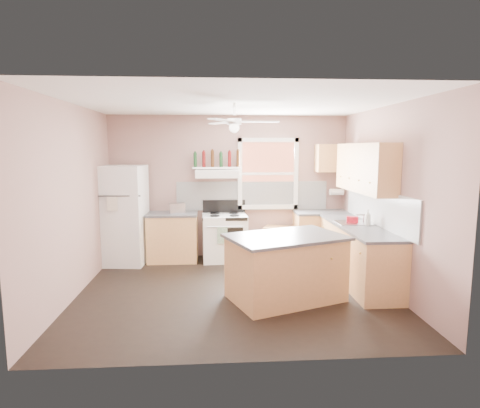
{
  "coord_description": "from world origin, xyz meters",
  "views": [
    {
      "loc": [
        -0.3,
        -5.66,
        2.08
      ],
      "look_at": [
        0.1,
        0.3,
        1.25
      ],
      "focal_mm": 30.0,
      "sensor_mm": 36.0,
      "label": 1
    }
  ],
  "objects": [
    {
      "name": "range_hood",
      "position": [
        -0.23,
        1.75,
        1.62
      ],
      "size": [
        0.78,
        0.5,
        0.14
      ],
      "primitive_type": "cube",
      "color": "white",
      "rests_on": "wall_back"
    },
    {
      "name": "wine_bottles",
      "position": [
        -0.22,
        1.87,
        1.88
      ],
      "size": [
        0.86,
        0.06,
        0.31
      ],
      "color": "#143819",
      "rests_on": "bottle_shelf"
    },
    {
      "name": "counter_right",
      "position": [
        1.94,
        0.3,
        0.88
      ],
      "size": [
        0.62,
        2.22,
        0.04
      ],
      "primitive_type": "cube",
      "color": "#404043",
      "rests_on": "base_cabinet_right"
    },
    {
      "name": "base_cabinet_right",
      "position": [
        1.95,
        0.3,
        0.43
      ],
      "size": [
        0.6,
        2.2,
        0.86
      ],
      "primitive_type": "cube",
      "color": "tan",
      "rests_on": "floor"
    },
    {
      "name": "paper_towel",
      "position": [
        2.07,
        1.86,
        1.25
      ],
      "size": [
        0.26,
        0.12,
        0.12
      ],
      "primitive_type": "cylinder",
      "rotation": [
        0.0,
        1.57,
        0.0
      ],
      "color": "white",
      "rests_on": "wall_back"
    },
    {
      "name": "refrigerator",
      "position": [
        -1.92,
        1.58,
        0.89
      ],
      "size": [
        0.82,
        0.8,
        1.78
      ],
      "primitive_type": "cube",
      "rotation": [
        0.0,
        0.0,
        -0.09
      ],
      "color": "white",
      "rests_on": "floor"
    },
    {
      "name": "floor",
      "position": [
        0.0,
        0.0,
        0.0
      ],
      "size": [
        4.5,
        4.5,
        0.0
      ],
      "primitive_type": "plane",
      "color": "black",
      "rests_on": "ground"
    },
    {
      "name": "upper_cabinet_right",
      "position": [
        2.08,
        0.5,
        1.78
      ],
      "size": [
        0.33,
        1.8,
        0.76
      ],
      "primitive_type": "cube",
      "color": "tan",
      "rests_on": "wall_right"
    },
    {
      "name": "cart",
      "position": [
        0.95,
        1.75,
        0.28
      ],
      "size": [
        0.67,
        0.57,
        0.56
      ],
      "primitive_type": "cube",
      "rotation": [
        0.0,
        0.0,
        -0.4
      ],
      "color": "tan",
      "rests_on": "floor"
    },
    {
      "name": "faucet",
      "position": [
        2.1,
        0.5,
        0.97
      ],
      "size": [
        0.03,
        0.03,
        0.14
      ],
      "primitive_type": "cylinder",
      "color": "silver",
      "rests_on": "sink"
    },
    {
      "name": "backsplash_back",
      "position": [
        0.45,
        1.99,
        1.18
      ],
      "size": [
        2.9,
        0.03,
        0.55
      ],
      "primitive_type": "cube",
      "color": "white",
      "rests_on": "wall_back"
    },
    {
      "name": "ceiling_fan_hub",
      "position": [
        0.0,
        0.0,
        2.45
      ],
      "size": [
        0.2,
        0.2,
        0.08
      ],
      "primitive_type": "cylinder",
      "color": "white",
      "rests_on": "ceiling"
    },
    {
      "name": "soap_bottle",
      "position": [
        2.06,
        0.25,
        1.03
      ],
      "size": [
        0.11,
        0.11,
        0.25
      ],
      "primitive_type": "imported",
      "rotation": [
        0.0,
        0.0,
        3.05
      ],
      "color": "silver",
      "rests_on": "counter_right"
    },
    {
      "name": "counter_left",
      "position": [
        -1.06,
        1.7,
        0.88
      ],
      "size": [
        0.92,
        0.62,
        0.04
      ],
      "primitive_type": "cube",
      "color": "#404043",
      "rests_on": "base_cabinet_left"
    },
    {
      "name": "window_frame",
      "position": [
        0.75,
        1.96,
        1.6
      ],
      "size": [
        1.16,
        0.07,
        1.36
      ],
      "primitive_type": "cube",
      "color": "white",
      "rests_on": "wall_back"
    },
    {
      "name": "sink",
      "position": [
        1.94,
        0.5,
        0.9
      ],
      "size": [
        0.55,
        0.45,
        0.03
      ],
      "primitive_type": "cube",
      "color": "silver",
      "rests_on": "counter_right"
    },
    {
      "name": "upper_cabinet_corner",
      "position": [
        1.95,
        1.83,
        1.9
      ],
      "size": [
        0.6,
        0.33,
        0.52
      ],
      "primitive_type": "cube",
      "color": "tan",
      "rests_on": "wall_back"
    },
    {
      "name": "base_cabinet_left",
      "position": [
        -1.06,
        1.7,
        0.43
      ],
      "size": [
        0.9,
        0.6,
        0.86
      ],
      "primitive_type": "cube",
      "color": "tan",
      "rests_on": "floor"
    },
    {
      "name": "wall_back",
      "position": [
        0.0,
        2.02,
        1.35
      ],
      "size": [
        4.5,
        0.05,
        2.7
      ],
      "primitive_type": "cube",
      "color": "#8B685F",
      "rests_on": "ground"
    },
    {
      "name": "counter_corner",
      "position": [
        1.75,
        1.7,
        0.88
      ],
      "size": [
        1.02,
        0.62,
        0.04
      ],
      "primitive_type": "cube",
      "color": "#404043",
      "rests_on": "base_cabinet_corner"
    },
    {
      "name": "toaster",
      "position": [
        -0.97,
        1.73,
        0.99
      ],
      "size": [
        0.31,
        0.21,
        0.18
      ],
      "primitive_type": "cube",
      "rotation": [
        0.0,
        0.0,
        0.2
      ],
      "color": "silver",
      "rests_on": "counter_left"
    },
    {
      "name": "wall_right",
      "position": [
        2.27,
        0.0,
        1.35
      ],
      "size": [
        0.05,
        4.0,
        2.7
      ],
      "primitive_type": "cube",
      "color": "#8B685F",
      "rests_on": "ground"
    },
    {
      "name": "base_cabinet_corner",
      "position": [
        1.75,
        1.7,
        0.43
      ],
      "size": [
        1.0,
        0.6,
        0.86
      ],
      "primitive_type": "cube",
      "color": "tan",
      "rests_on": "floor"
    },
    {
      "name": "stove",
      "position": [
        -0.1,
        1.67,
        0.43
      ],
      "size": [
        0.84,
        0.68,
        0.86
      ],
      "primitive_type": "cube",
      "rotation": [
        0.0,
        0.0,
        0.05
      ],
      "color": "white",
      "rests_on": "floor"
    },
    {
      "name": "window_view",
      "position": [
        0.75,
        1.98,
        1.6
      ],
      "size": [
        1.0,
        0.02,
        1.2
      ],
      "primitive_type": "cube",
      "color": "brown",
      "rests_on": "wall_back"
    },
    {
      "name": "ceiling",
      "position": [
        0.0,
        0.0,
        2.7
      ],
      "size": [
        4.5,
        4.5,
        0.0
      ],
      "primitive_type": "plane",
      "color": "white",
      "rests_on": "ground"
    },
    {
      "name": "backsplash_right",
      "position": [
        2.23,
        0.3,
        1.18
      ],
      "size": [
        0.03,
        2.6,
        0.55
      ],
      "primitive_type": "cube",
      "color": "white",
      "rests_on": "wall_right"
    },
    {
      "name": "island_top",
      "position": [
        0.69,
        -0.36,
        0.88
      ],
      "size": [
        1.8,
        1.49,
        0.04
      ],
      "primitive_type": "cube",
      "rotation": [
        0.0,
        0.0,
        0.36
      ],
      "color": "#404043",
      "rests_on": "island"
    },
    {
      "name": "island",
      "position": [
        0.69,
        -0.36,
        0.43
      ],
      "size": [
        1.69,
        1.38,
        0.86
      ],
      "primitive_type": "cube",
      "rotation": [
        0.0,
        0.0,
        0.36
      ],
      "color": "tan",
      "rests_on": "floor"
    },
    {
      "name": "red_caddy",
      "position": [
        1.92,
        0.51,
        0.95
      ],
      "size": [
        0.21,
        0.17,
        0.1
      ],
      "primitive_type": "cube",
      "rotation": [
        0.0,
        0.0,
        -0.29
      ],
      "color": "#AB0E1B",
      "rests_on": "counter_right"
    },
    {
      "name": "wall_left",
      "position": [
        -2.27,
        0.0,
        1.35
      ],
      "size": [
        0.05,
        4.0,
        2.7
      ],
      "primitive_type": "cube",
      "color": "#8B685F",
      "rests_on": "ground"
    },
    {
      "name": "bottle_shelf",
      "position": [
        -0.23,
        1.87,
        1.72
      ],
      "size": [
        0.9,
        0.26,
        0.03
      ],
      "primitive_type": "cube",
      "color": "white",
      "rests_on": "range_hood"
    }
  ]
}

